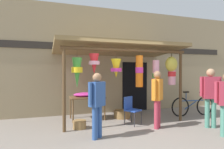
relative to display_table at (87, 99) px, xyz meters
name	(u,v)px	position (x,y,z in m)	size (l,w,h in m)	color
ground_plane	(122,127)	(0.77, -1.22, -0.68)	(30.00, 30.00, 0.00)	gray
shop_facade	(102,61)	(0.78, 0.98, 1.37)	(12.84, 0.29, 4.11)	#9E8966
market_stall_canopy	(119,55)	(1.03, -0.31, 1.49)	(4.23, 2.64, 2.54)	brown
display_table	(87,99)	(0.00, 0.00, 0.00)	(1.14, 0.74, 0.77)	brown
flower_heap_on_table	(86,94)	(-0.04, 0.05, 0.16)	(0.79, 0.55, 0.14)	#D13399
folding_chair	(131,108)	(1.14, -1.04, -0.18)	(0.55, 0.55, 0.84)	#2347A8
wicker_basket_by_table	(122,114)	(1.19, -0.18, -0.55)	(0.56, 0.56, 0.26)	olive
wicker_basket_spare	(79,124)	(-0.43, -1.00, -0.56)	(0.37, 0.37, 0.23)	olive
parked_bicycle	(193,106)	(3.80, -0.67, -0.33)	(1.75, 0.44, 0.92)	black
customer_foreground	(157,95)	(1.69, -1.66, 0.28)	(0.46, 0.43, 1.63)	#B23347
shopper_by_bananas	(211,93)	(3.15, -2.12, 0.33)	(0.55, 0.37, 1.70)	#4C8E7A
passerby_at_right	(97,100)	(-0.16, -1.95, 0.25)	(0.48, 0.42, 1.58)	#2D5193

